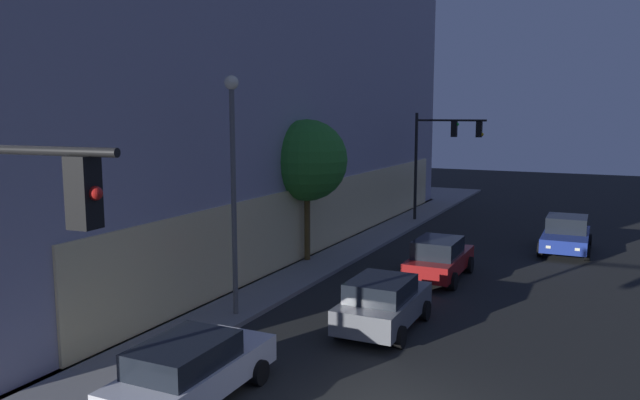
% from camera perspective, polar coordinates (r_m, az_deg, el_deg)
% --- Properties ---
extents(modern_building, '(36.12, 23.65, 20.04)m').
position_cam_1_polar(modern_building, '(35.63, -16.69, 13.33)').
color(modern_building, '#4C4C51').
rests_on(modern_building, ground).
extents(traffic_light_far_corner, '(0.35, 4.13, 6.34)m').
position_cam_1_polar(traffic_light_far_corner, '(36.49, 11.21, 5.02)').
color(traffic_light_far_corner, black).
rests_on(traffic_light_far_corner, sidewalk_corner).
extents(street_lamp_sidewalk, '(0.44, 0.44, 7.44)m').
position_cam_1_polar(street_lamp_sidewalk, '(19.06, -8.08, 3.20)').
color(street_lamp_sidewalk, '#5E5E5E').
rests_on(street_lamp_sidewalk, sidewalk_corner).
extents(sidewalk_tree, '(3.48, 3.48, 6.07)m').
position_cam_1_polar(sidewalk_tree, '(26.17, -1.21, 3.69)').
color(sidewalk_tree, brown).
rests_on(sidewalk_tree, sidewalk_corner).
extents(car_white, '(4.51, 2.02, 1.53)m').
position_cam_1_polar(car_white, '(14.45, -11.89, -15.19)').
color(car_white, silver).
rests_on(car_white, ground).
extents(car_grey, '(4.13, 2.09, 1.62)m').
position_cam_1_polar(car_grey, '(18.71, 5.89, -9.48)').
color(car_grey, slate).
rests_on(car_grey, ground).
extents(car_red, '(4.47, 2.00, 1.64)m').
position_cam_1_polar(car_red, '(24.56, 11.01, -5.32)').
color(car_red, maroon).
rests_on(car_red, ground).
extents(car_blue, '(4.57, 2.25, 1.67)m').
position_cam_1_polar(car_blue, '(30.97, 21.89, -2.98)').
color(car_blue, navy).
rests_on(car_blue, ground).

